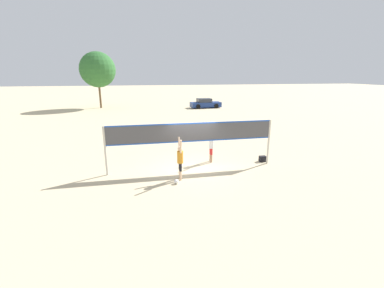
{
  "coord_description": "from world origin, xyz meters",
  "views": [
    {
      "loc": [
        -2.51,
        -12.35,
        4.81
      ],
      "look_at": [
        0.0,
        0.0,
        1.34
      ],
      "focal_mm": 24.0,
      "sensor_mm": 36.0,
      "label": 1
    }
  ],
  "objects_px": {
    "parked_car_near": "(205,104)",
    "tree_left_cluster": "(98,70)",
    "player_blocker": "(211,144)",
    "gear_bag": "(262,159)",
    "player_spiker": "(180,158)",
    "volleyball": "(176,182)",
    "volleyball_net": "(192,135)"
  },
  "relations": [
    {
      "from": "player_spiker",
      "to": "parked_car_near",
      "type": "relative_size",
      "value": 0.45
    },
    {
      "from": "player_spiker",
      "to": "parked_car_near",
      "type": "height_order",
      "value": "player_spiker"
    },
    {
      "from": "player_spiker",
      "to": "tree_left_cluster",
      "type": "distance_m",
      "value": 29.25
    },
    {
      "from": "tree_left_cluster",
      "to": "gear_bag",
      "type": "bearing_deg",
      "value": -65.31
    },
    {
      "from": "player_blocker",
      "to": "gear_bag",
      "type": "xyz_separation_m",
      "value": [
        2.88,
        -0.52,
        -0.87
      ]
    },
    {
      "from": "player_spiker",
      "to": "volleyball",
      "type": "height_order",
      "value": "player_spiker"
    },
    {
      "from": "player_spiker",
      "to": "player_blocker",
      "type": "relative_size",
      "value": 1.01
    },
    {
      "from": "volleyball_net",
      "to": "parked_car_near",
      "type": "distance_m",
      "value": 24.86
    },
    {
      "from": "parked_car_near",
      "to": "tree_left_cluster",
      "type": "xyz_separation_m",
      "value": [
        -14.82,
        2.9,
        4.72
      ]
    },
    {
      "from": "volleyball_net",
      "to": "player_spiker",
      "type": "xyz_separation_m",
      "value": [
        -0.81,
        -1.24,
        -0.75
      ]
    },
    {
      "from": "gear_bag",
      "to": "parked_car_near",
      "type": "relative_size",
      "value": 0.08
    },
    {
      "from": "volleyball",
      "to": "player_spiker",
      "type": "bearing_deg",
      "value": 61.5
    },
    {
      "from": "volleyball_net",
      "to": "tree_left_cluster",
      "type": "relative_size",
      "value": 1.1
    },
    {
      "from": "tree_left_cluster",
      "to": "volleyball_net",
      "type": "bearing_deg",
      "value": -73.34
    },
    {
      "from": "player_blocker",
      "to": "parked_car_near",
      "type": "xyz_separation_m",
      "value": [
        5.55,
        23.02,
        -0.43
      ]
    },
    {
      "from": "gear_bag",
      "to": "tree_left_cluster",
      "type": "relative_size",
      "value": 0.05
    },
    {
      "from": "player_blocker",
      "to": "volleyball",
      "type": "height_order",
      "value": "player_blocker"
    },
    {
      "from": "player_spiker",
      "to": "player_blocker",
      "type": "height_order",
      "value": "player_spiker"
    },
    {
      "from": "volleyball_net",
      "to": "player_blocker",
      "type": "distance_m",
      "value": 1.7
    },
    {
      "from": "parked_car_near",
      "to": "tree_left_cluster",
      "type": "height_order",
      "value": "tree_left_cluster"
    },
    {
      "from": "gear_bag",
      "to": "tree_left_cluster",
      "type": "height_order",
      "value": "tree_left_cluster"
    },
    {
      "from": "gear_bag",
      "to": "parked_car_near",
      "type": "height_order",
      "value": "parked_car_near"
    },
    {
      "from": "volleyball_net",
      "to": "volleyball",
      "type": "xyz_separation_m",
      "value": [
        -1.07,
        -1.72,
        -1.69
      ]
    },
    {
      "from": "volleyball",
      "to": "parked_car_near",
      "type": "relative_size",
      "value": 0.05
    },
    {
      "from": "volleyball",
      "to": "parked_car_near",
      "type": "xyz_separation_m",
      "value": [
        7.88,
        25.6,
        0.5
      ]
    },
    {
      "from": "volleyball_net",
      "to": "gear_bag",
      "type": "distance_m",
      "value": 4.47
    },
    {
      "from": "parked_car_near",
      "to": "tree_left_cluster",
      "type": "relative_size",
      "value": 0.57
    },
    {
      "from": "volleyball_net",
      "to": "gear_bag",
      "type": "bearing_deg",
      "value": 4.67
    },
    {
      "from": "player_spiker",
      "to": "player_blocker",
      "type": "distance_m",
      "value": 2.95
    },
    {
      "from": "volleyball_net",
      "to": "player_blocker",
      "type": "bearing_deg",
      "value": 34.2
    },
    {
      "from": "volleyball",
      "to": "gear_bag",
      "type": "xyz_separation_m",
      "value": [
        5.21,
        2.06,
        0.05
      ]
    },
    {
      "from": "gear_bag",
      "to": "parked_car_near",
      "type": "bearing_deg",
      "value": 83.54
    }
  ]
}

